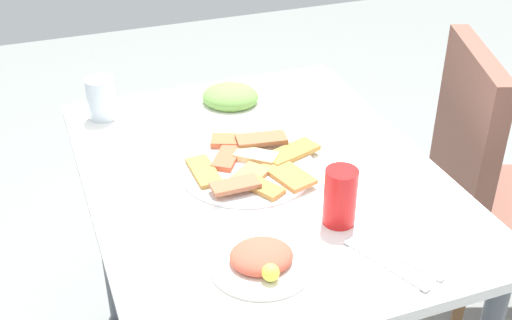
{
  "coord_description": "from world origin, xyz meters",
  "views": [
    {
      "loc": [
        1.18,
        -0.46,
        1.55
      ],
      "look_at": [
        -0.01,
        -0.01,
        0.77
      ],
      "focal_mm": 46.8,
      "sensor_mm": 36.0,
      "label": 1
    }
  ],
  "objects_px": {
    "pide_platter": "(249,165)",
    "spoon": "(403,259)",
    "salad_plate_greens": "(230,99)",
    "drinking_glass": "(101,98)",
    "dining_table": "(262,206)",
    "salad_plate_rice": "(262,260)",
    "paper_napkin": "(394,263)",
    "fork": "(386,263)",
    "soda_can": "(340,197)",
    "dining_chair": "(495,186)"
  },
  "relations": [
    {
      "from": "pide_platter",
      "to": "spoon",
      "type": "xyz_separation_m",
      "value": [
        0.4,
        0.16,
        -0.01
      ]
    },
    {
      "from": "salad_plate_greens",
      "to": "drinking_glass",
      "type": "relative_size",
      "value": 2.2
    },
    {
      "from": "dining_table",
      "to": "salad_plate_greens",
      "type": "distance_m",
      "value": 0.36
    },
    {
      "from": "salad_plate_greens",
      "to": "salad_plate_rice",
      "type": "xyz_separation_m",
      "value": [
        0.64,
        -0.15,
        -0.01
      ]
    },
    {
      "from": "spoon",
      "to": "paper_napkin",
      "type": "bearing_deg",
      "value": -117.32
    },
    {
      "from": "fork",
      "to": "soda_can",
      "type": "bearing_deg",
      "value": 165.71
    },
    {
      "from": "salad_plate_greens",
      "to": "fork",
      "type": "bearing_deg",
      "value": 4.81
    },
    {
      "from": "drinking_glass",
      "to": "dining_table",
      "type": "bearing_deg",
      "value": 36.49
    },
    {
      "from": "pide_platter",
      "to": "fork",
      "type": "height_order",
      "value": "pide_platter"
    },
    {
      "from": "pide_platter",
      "to": "spoon",
      "type": "relative_size",
      "value": 2.03
    },
    {
      "from": "dining_table",
      "to": "spoon",
      "type": "relative_size",
      "value": 5.96
    },
    {
      "from": "fork",
      "to": "spoon",
      "type": "bearing_deg",
      "value": 67.8
    },
    {
      "from": "dining_table",
      "to": "spoon",
      "type": "bearing_deg",
      "value": 19.59
    },
    {
      "from": "dining_chair",
      "to": "salad_plate_rice",
      "type": "distance_m",
      "value": 0.91
    },
    {
      "from": "soda_can",
      "to": "drinking_glass",
      "type": "relative_size",
      "value": 1.13
    },
    {
      "from": "soda_can",
      "to": "paper_napkin",
      "type": "distance_m",
      "value": 0.17
    },
    {
      "from": "dining_chair",
      "to": "soda_can",
      "type": "bearing_deg",
      "value": -68.05
    },
    {
      "from": "soda_can",
      "to": "pide_platter",
      "type": "bearing_deg",
      "value": -157.63
    },
    {
      "from": "pide_platter",
      "to": "salad_plate_rice",
      "type": "height_order",
      "value": "salad_plate_rice"
    },
    {
      "from": "salad_plate_greens",
      "to": "drinking_glass",
      "type": "height_order",
      "value": "drinking_glass"
    },
    {
      "from": "dining_chair",
      "to": "salad_plate_rice",
      "type": "bearing_deg",
      "value": -68.37
    },
    {
      "from": "salad_plate_greens",
      "to": "pide_platter",
      "type": "bearing_deg",
      "value": -11.05
    },
    {
      "from": "pide_platter",
      "to": "salad_plate_rice",
      "type": "distance_m",
      "value": 0.33
    },
    {
      "from": "fork",
      "to": "dining_table",
      "type": "bearing_deg",
      "value": 172.44
    },
    {
      "from": "salad_plate_rice",
      "to": "spoon",
      "type": "relative_size",
      "value": 1.17
    },
    {
      "from": "paper_napkin",
      "to": "spoon",
      "type": "xyz_separation_m",
      "value": [
        0.0,
        0.02,
        0.0
      ]
    },
    {
      "from": "salad_plate_rice",
      "to": "fork",
      "type": "distance_m",
      "value": 0.23
    },
    {
      "from": "soda_can",
      "to": "paper_napkin",
      "type": "bearing_deg",
      "value": 14.41
    },
    {
      "from": "fork",
      "to": "spoon",
      "type": "relative_size",
      "value": 1.14
    },
    {
      "from": "pide_platter",
      "to": "salad_plate_greens",
      "type": "distance_m",
      "value": 0.33
    },
    {
      "from": "drinking_glass",
      "to": "spoon",
      "type": "bearing_deg",
      "value": 28.86
    },
    {
      "from": "pide_platter",
      "to": "dining_chair",
      "type": "bearing_deg",
      "value": 90.38
    },
    {
      "from": "salad_plate_greens",
      "to": "salad_plate_rice",
      "type": "relative_size",
      "value": 1.2
    },
    {
      "from": "dining_chair",
      "to": "paper_napkin",
      "type": "distance_m",
      "value": 0.75
    },
    {
      "from": "dining_table",
      "to": "salad_plate_rice",
      "type": "height_order",
      "value": "salad_plate_rice"
    },
    {
      "from": "salad_plate_greens",
      "to": "soda_can",
      "type": "height_order",
      "value": "soda_can"
    },
    {
      "from": "soda_can",
      "to": "drinking_glass",
      "type": "height_order",
      "value": "soda_can"
    },
    {
      "from": "spoon",
      "to": "drinking_glass",
      "type": "bearing_deg",
      "value": -178.45
    },
    {
      "from": "dining_table",
      "to": "soda_can",
      "type": "bearing_deg",
      "value": 18.94
    },
    {
      "from": "soda_can",
      "to": "spoon",
      "type": "xyz_separation_m",
      "value": [
        0.15,
        0.06,
        -0.06
      ]
    },
    {
      "from": "spoon",
      "to": "salad_plate_rice",
      "type": "bearing_deg",
      "value": -134.91
    },
    {
      "from": "drinking_glass",
      "to": "spoon",
      "type": "distance_m",
      "value": 0.88
    },
    {
      "from": "paper_napkin",
      "to": "drinking_glass",
      "type": "bearing_deg",
      "value": -152.17
    },
    {
      "from": "dining_table",
      "to": "soda_can",
      "type": "height_order",
      "value": "soda_can"
    },
    {
      "from": "dining_table",
      "to": "salad_plate_greens",
      "type": "bearing_deg",
      "value": 173.5
    },
    {
      "from": "dining_chair",
      "to": "paper_napkin",
      "type": "bearing_deg",
      "value": -55.4
    },
    {
      "from": "dining_table",
      "to": "salad_plate_rice",
      "type": "bearing_deg",
      "value": -21.09
    },
    {
      "from": "soda_can",
      "to": "paper_napkin",
      "type": "relative_size",
      "value": 0.77
    },
    {
      "from": "pide_platter",
      "to": "salad_plate_greens",
      "type": "height_order",
      "value": "salad_plate_greens"
    },
    {
      "from": "drinking_glass",
      "to": "salad_plate_greens",
      "type": "bearing_deg",
      "value": 80.66
    }
  ]
}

